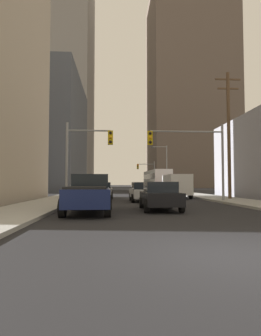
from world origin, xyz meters
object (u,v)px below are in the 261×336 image
Objects in this scene: cargo_van_white at (176,185)px; traffic_signal_near_right at (189,148)px; sedan_grey at (102,190)px; traffic_signal_near_left at (87,149)px; sedan_silver at (143,192)px; sedan_red at (163,189)px; city_bus at (157,180)px; pickup_truck_navy at (89,194)px; sedan_black at (160,196)px; traffic_signal_far_right at (147,171)px.

traffic_signal_near_right is (-0.29, -6.09, 2.85)m from cargo_van_white.
traffic_signal_near_left is (-0.93, -5.70, 3.26)m from sedan_grey.
traffic_signal_near_right is at bearing -18.26° from sedan_silver.
traffic_signal_near_right reaches higher than sedan_red.
traffic_signal_near_left is at bearing -110.26° from city_bus.
pickup_truck_navy is 1.30× the size of sedan_black.
city_bus is 31.93m from pickup_truck_navy.
city_bus is 2.73× the size of sedan_red.
pickup_truck_navy is 10.65m from traffic_signal_near_right.
sedan_red is at bearing 49.27° from sedan_grey.
sedan_red is 0.71× the size of traffic_signal_near_right.
sedan_silver is 5.66m from sedan_grey.
pickup_truck_navy is at bearing -90.49° from sedan_grey.
pickup_truck_navy is 3.83m from sedan_black.
sedan_red is (7.20, 8.36, 0.00)m from sedan_grey.
sedan_black is 0.70× the size of traffic_signal_near_left.
city_bus reaches higher than sedan_grey.
sedan_silver is at bearing -106.53° from sedan_red.
cargo_van_white reaches higher than sedan_silver.
cargo_van_white reaches higher than sedan_red.
city_bus is at bearing 78.90° from sedan_silver.
sedan_silver and sedan_red have the same top height.
sedan_red is (-0.56, -9.47, -1.16)m from city_bus.
sedan_grey is 33.71m from traffic_signal_far_right.
sedan_red is at bearing 89.60° from cargo_van_white.
traffic_signal_near_left reaches higher than sedan_grey.
sedan_black is 7.49m from sedan_silver.
sedan_red is 24.49m from traffic_signal_far_right.
sedan_silver is 13.46m from sedan_red.
traffic_signal_near_right is at bearing -92.21° from city_bus.
pickup_truck_navy is 13.10m from sedan_grey.
traffic_signal_near_left is at bearing -102.93° from traffic_signal_far_right.
sedan_black is at bearing -88.52° from sedan_silver.
sedan_black is 0.98× the size of sedan_silver.
cargo_van_white reaches higher than pickup_truck_navy.
cargo_van_white is 0.88× the size of traffic_signal_near_left.
traffic_signal_near_left reaches higher than city_bus.
sedan_silver is at bearing 161.74° from traffic_signal_near_right.
sedan_grey is 6.63m from traffic_signal_near_left.
city_bus is 17.46m from cargo_van_white.
traffic_signal_far_right is (4.50, 37.16, 3.27)m from sedan_silver.
traffic_signal_near_left is (-0.82, 7.40, 3.10)m from pickup_truck_navy.
city_bus reaches higher than sedan_silver.
cargo_van_white is at bearing 61.74° from pickup_truck_navy.
traffic_signal_far_right reaches higher than pickup_truck_navy.
cargo_van_white is 1.23× the size of sedan_silver.
traffic_signal_near_left is 7.78m from traffic_signal_near_right.
sedan_grey is (-7.76, -17.83, -1.16)m from city_bus.
sedan_silver is at bearing 67.87° from pickup_truck_navy.
sedan_black is at bearing -73.52° from sedan_grey.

